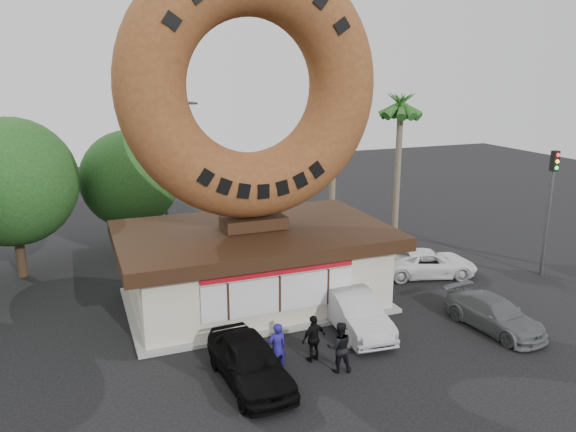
# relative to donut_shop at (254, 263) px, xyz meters

# --- Properties ---
(ground) EXTENTS (90.00, 90.00, 0.00)m
(ground) POSITION_rel_donut_shop_xyz_m (0.00, -5.98, -1.77)
(ground) COLOR black
(ground) RESTS_ON ground
(donut_shop) EXTENTS (11.20, 7.20, 3.80)m
(donut_shop) POSITION_rel_donut_shop_xyz_m (0.00, 0.00, 0.00)
(donut_shop) COLOR beige
(donut_shop) RESTS_ON ground
(giant_donut) EXTENTS (10.51, 2.68, 10.51)m
(giant_donut) POSITION_rel_donut_shop_xyz_m (0.00, 0.02, 7.29)
(giant_donut) COLOR brown
(giant_donut) RESTS_ON donut_shop
(tree_west) EXTENTS (6.00, 6.00, 7.65)m
(tree_west) POSITION_rel_donut_shop_xyz_m (-9.50, 7.02, 2.87)
(tree_west) COLOR #473321
(tree_west) RESTS_ON ground
(tree_mid) EXTENTS (5.20, 5.20, 6.63)m
(tree_mid) POSITION_rel_donut_shop_xyz_m (-4.00, 9.02, 2.25)
(tree_mid) COLOR #473321
(tree_mid) RESTS_ON ground
(palm_near) EXTENTS (2.60, 2.60, 9.75)m
(palm_near) POSITION_rel_donut_shop_xyz_m (7.50, 8.02, 6.65)
(palm_near) COLOR #726651
(palm_near) RESTS_ON ground
(palm_far) EXTENTS (2.60, 2.60, 8.75)m
(palm_far) POSITION_rel_donut_shop_xyz_m (11.00, 6.52, 5.72)
(palm_far) COLOR #726651
(palm_far) RESTS_ON ground
(street_lamp) EXTENTS (2.11, 0.20, 8.00)m
(street_lamp) POSITION_rel_donut_shop_xyz_m (-1.86, 10.02, 2.72)
(street_lamp) COLOR #59595E
(street_lamp) RESTS_ON ground
(traffic_signal) EXTENTS (0.30, 0.38, 6.07)m
(traffic_signal) POSITION_rel_donut_shop_xyz_m (14.00, -1.99, 2.10)
(traffic_signal) COLOR #59595E
(traffic_signal) RESTS_ON ground
(person_left) EXTENTS (0.67, 0.46, 1.77)m
(person_left) POSITION_rel_donut_shop_xyz_m (-1.11, -5.80, -0.88)
(person_left) COLOR navy
(person_left) RESTS_ON ground
(person_center) EXTENTS (0.98, 0.84, 1.74)m
(person_center) POSITION_rel_donut_shop_xyz_m (0.84, -6.44, -0.90)
(person_center) COLOR black
(person_center) RESTS_ON ground
(person_right) EXTENTS (1.05, 0.66, 1.67)m
(person_right) POSITION_rel_donut_shop_xyz_m (0.33, -5.51, -0.93)
(person_right) COLOR black
(person_right) RESTS_ON ground
(car_black) EXTENTS (2.06, 4.55, 1.51)m
(car_black) POSITION_rel_donut_shop_xyz_m (-2.13, -6.06, -1.01)
(car_black) COLOR black
(car_black) RESTS_ON ground
(car_silver) EXTENTS (1.93, 4.63, 1.49)m
(car_silver) POSITION_rel_donut_shop_xyz_m (2.72, -3.92, -1.02)
(car_silver) COLOR #B3B3B8
(car_silver) RESTS_ON ground
(car_grey) EXTENTS (2.21, 4.40, 1.22)m
(car_grey) POSITION_rel_donut_shop_xyz_m (7.79, -5.82, -1.15)
(car_grey) COLOR slate
(car_grey) RESTS_ON ground
(car_white) EXTENTS (5.02, 3.32, 1.28)m
(car_white) POSITION_rel_donut_shop_xyz_m (8.79, -0.05, -1.13)
(car_white) COLOR white
(car_white) RESTS_ON ground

